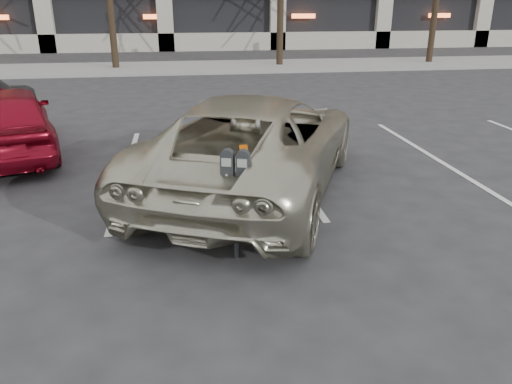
% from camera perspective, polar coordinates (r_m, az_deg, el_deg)
% --- Properties ---
extents(ground, '(140.00, 140.00, 0.00)m').
position_cam_1_polar(ground, '(6.67, -4.26, -3.24)').
color(ground, '#28282B').
rests_on(ground, ground).
extents(sidewalk, '(80.00, 4.00, 0.12)m').
position_cam_1_polar(sidewalk, '(22.24, -7.77, 13.93)').
color(sidewalk, gray).
rests_on(sidewalk, ground).
extents(stall_lines, '(16.90, 5.20, 0.00)m').
position_cam_1_polar(stall_lines, '(8.86, -14.57, 2.38)').
color(stall_lines, silver).
rests_on(stall_lines, ground).
extents(parking_meter, '(0.34, 0.22, 1.25)m').
position_cam_1_polar(parking_meter, '(5.34, -2.35, 1.58)').
color(parking_meter, black).
rests_on(parking_meter, ground).
extents(suv_silver, '(4.42, 5.86, 1.49)m').
position_cam_1_polar(suv_silver, '(7.50, -0.15, 5.58)').
color(suv_silver, beige).
rests_on(suv_silver, ground).
extents(car_red, '(2.66, 4.21, 1.34)m').
position_cam_1_polar(car_red, '(10.37, -26.62, 7.30)').
color(car_red, maroon).
rests_on(car_red, ground).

